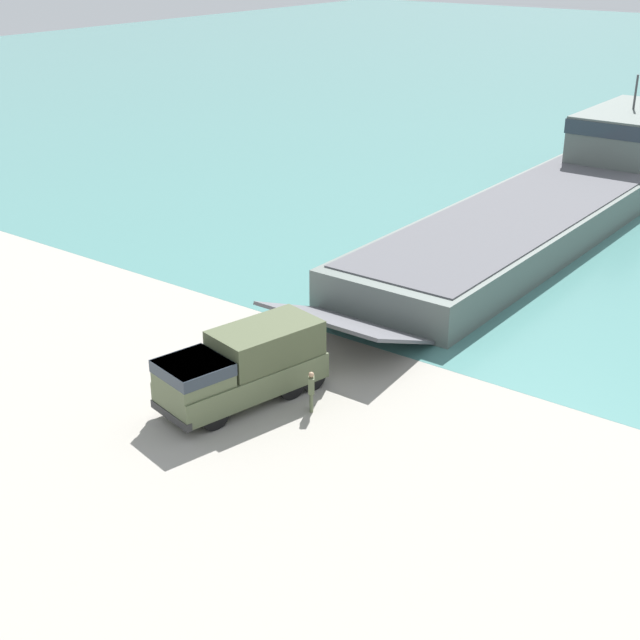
# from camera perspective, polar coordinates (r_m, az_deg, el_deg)

# --- Properties ---
(ground_plane) EXTENTS (240.00, 240.00, 0.00)m
(ground_plane) POSITION_cam_1_polar(r_m,az_deg,el_deg) (37.55, -4.55, -3.65)
(ground_plane) COLOR #9E998E
(landing_craft) EXTENTS (7.88, 43.97, 7.75)m
(landing_craft) POSITION_cam_1_polar(r_m,az_deg,el_deg) (61.20, 15.94, 8.32)
(landing_craft) COLOR #56605B
(landing_craft) RESTS_ON ground_plane
(military_truck) EXTENTS (3.95, 7.25, 2.90)m
(military_truck) POSITION_cam_1_polar(r_m,az_deg,el_deg) (35.06, -4.95, -2.95)
(military_truck) COLOR #566042
(military_truck) RESTS_ON ground_plane
(soldier_on_ramp) EXTENTS (0.46, 0.50, 1.70)m
(soldier_on_ramp) POSITION_cam_1_polar(r_m,az_deg,el_deg) (34.43, -0.56, -4.42)
(soldier_on_ramp) COLOR #566042
(soldier_on_ramp) RESTS_ON ground_plane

